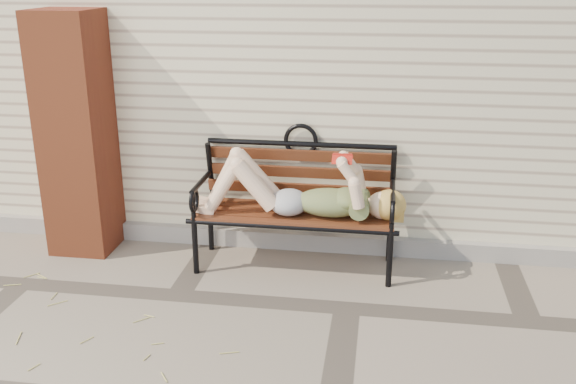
# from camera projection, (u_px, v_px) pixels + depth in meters

# --- Properties ---
(ground) EXTENTS (80.00, 80.00, 0.00)m
(ground) POSITION_uv_depth(u_px,v_px,m) (347.00, 308.00, 4.58)
(ground) COLOR gray
(ground) RESTS_ON ground
(house_wall) EXTENTS (8.00, 4.00, 3.00)m
(house_wall) POSITION_uv_depth(u_px,v_px,m) (369.00, 46.00, 6.88)
(house_wall) COLOR beige
(house_wall) RESTS_ON ground
(foundation_strip) EXTENTS (8.00, 0.10, 0.15)m
(foundation_strip) POSITION_uv_depth(u_px,v_px,m) (355.00, 244.00, 5.46)
(foundation_strip) COLOR gray
(foundation_strip) RESTS_ON ground
(brick_pillar) EXTENTS (0.50, 0.50, 2.00)m
(brick_pillar) POSITION_uv_depth(u_px,v_px,m) (77.00, 135.00, 5.27)
(brick_pillar) COLOR brown
(brick_pillar) RESTS_ON ground
(garden_bench) EXTENTS (1.72, 0.68, 1.11)m
(garden_bench) POSITION_uv_depth(u_px,v_px,m) (297.00, 190.00, 5.11)
(garden_bench) COLOR black
(garden_bench) RESTS_ON ground
(reading_woman) EXTENTS (1.62, 0.37, 0.51)m
(reading_woman) POSITION_uv_depth(u_px,v_px,m) (296.00, 191.00, 4.97)
(reading_woman) COLOR #0A424C
(reading_woman) RESTS_ON ground
(straw_scatter) EXTENTS (3.02, 1.69, 0.01)m
(straw_scatter) POSITION_uv_depth(u_px,v_px,m) (56.00, 338.00, 4.20)
(straw_scatter) COLOR tan
(straw_scatter) RESTS_ON ground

